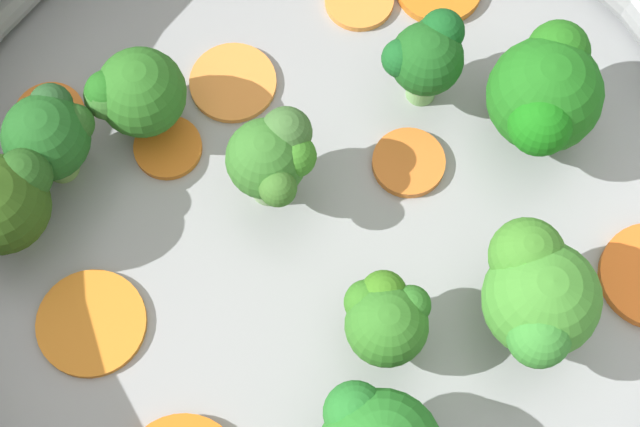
{
  "coord_description": "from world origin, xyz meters",
  "views": [
    {
      "loc": [
        -0.02,
        0.15,
        0.42
      ],
      "look_at": [
        0.0,
        0.0,
        0.03
      ],
      "focal_mm": 60.0,
      "sensor_mm": 36.0,
      "label": 1
    }
  ],
  "objects_px": {
    "carrot_slice_10": "(542,98)",
    "carrot_slice_7": "(91,323)",
    "carrot_slice_8": "(168,147)",
    "broccoli_floret_2": "(134,94)",
    "broccoli_floret_5": "(50,135)",
    "broccoli_floret_8": "(546,94)",
    "skillet": "(320,233)",
    "broccoli_floret_6": "(426,55)",
    "carrot_slice_3": "(233,83)",
    "carrot_slice_9": "(50,116)",
    "broccoli_floret_1": "(386,318)",
    "broccoli_floret_3": "(538,295)",
    "carrot_slice_0": "(409,163)",
    "broccoli_floret_7": "(273,158)"
  },
  "relations": [
    {
      "from": "carrot_slice_3",
      "to": "broccoli_floret_7",
      "type": "relative_size",
      "value": 0.78
    },
    {
      "from": "carrot_slice_3",
      "to": "broccoli_floret_7",
      "type": "xyz_separation_m",
      "value": [
        -0.03,
        0.04,
        0.03
      ]
    },
    {
      "from": "carrot_slice_7",
      "to": "broccoli_floret_1",
      "type": "distance_m",
      "value": 0.12
    },
    {
      "from": "broccoli_floret_2",
      "to": "carrot_slice_8",
      "type": "bearing_deg",
      "value": 140.13
    },
    {
      "from": "skillet",
      "to": "broccoli_floret_6",
      "type": "distance_m",
      "value": 0.08
    },
    {
      "from": "carrot_slice_9",
      "to": "broccoli_floret_8",
      "type": "relative_size",
      "value": 0.52
    },
    {
      "from": "broccoli_floret_3",
      "to": "broccoli_floret_6",
      "type": "bearing_deg",
      "value": -60.71
    },
    {
      "from": "carrot_slice_7",
      "to": "broccoli_floret_3",
      "type": "bearing_deg",
      "value": -170.02
    },
    {
      "from": "carrot_slice_8",
      "to": "broccoli_floret_3",
      "type": "bearing_deg",
      "value": 162.12
    },
    {
      "from": "carrot_slice_9",
      "to": "carrot_slice_10",
      "type": "relative_size",
      "value": 1.0
    },
    {
      "from": "broccoli_floret_6",
      "to": "broccoli_floret_8",
      "type": "relative_size",
      "value": 0.78
    },
    {
      "from": "carrot_slice_10",
      "to": "carrot_slice_7",
      "type": "bearing_deg",
      "value": 37.48
    },
    {
      "from": "broccoli_floret_2",
      "to": "broccoli_floret_6",
      "type": "height_order",
      "value": "broccoli_floret_6"
    },
    {
      "from": "skillet",
      "to": "carrot_slice_9",
      "type": "distance_m",
      "value": 0.12
    },
    {
      "from": "broccoli_floret_6",
      "to": "carrot_slice_10",
      "type": "bearing_deg",
      "value": -176.1
    },
    {
      "from": "broccoli_floret_5",
      "to": "broccoli_floret_8",
      "type": "height_order",
      "value": "broccoli_floret_8"
    },
    {
      "from": "carrot_slice_0",
      "to": "broccoli_floret_5",
      "type": "height_order",
      "value": "broccoli_floret_5"
    },
    {
      "from": "carrot_slice_10",
      "to": "broccoli_floret_7",
      "type": "height_order",
      "value": "broccoli_floret_7"
    },
    {
      "from": "carrot_slice_7",
      "to": "broccoli_floret_1",
      "type": "bearing_deg",
      "value": -173.14
    },
    {
      "from": "skillet",
      "to": "broccoli_floret_8",
      "type": "relative_size",
      "value": 5.85
    },
    {
      "from": "skillet",
      "to": "carrot_slice_3",
      "type": "height_order",
      "value": "carrot_slice_3"
    },
    {
      "from": "skillet",
      "to": "broccoli_floret_3",
      "type": "relative_size",
      "value": 6.19
    },
    {
      "from": "broccoli_floret_1",
      "to": "broccoli_floret_6",
      "type": "height_order",
      "value": "broccoli_floret_6"
    },
    {
      "from": "carrot_slice_3",
      "to": "broccoli_floret_1",
      "type": "bearing_deg",
      "value": 128.28
    },
    {
      "from": "skillet",
      "to": "broccoli_floret_3",
      "type": "bearing_deg",
      "value": 163.3
    },
    {
      "from": "carrot_slice_9",
      "to": "carrot_slice_10",
      "type": "bearing_deg",
      "value": -168.38
    },
    {
      "from": "skillet",
      "to": "carrot_slice_9",
      "type": "bearing_deg",
      "value": -14.05
    },
    {
      "from": "carrot_slice_7",
      "to": "carrot_slice_8",
      "type": "height_order",
      "value": "same"
    },
    {
      "from": "carrot_slice_7",
      "to": "broccoli_floret_2",
      "type": "xyz_separation_m",
      "value": [
        -0.0,
        -0.09,
        0.02
      ]
    },
    {
      "from": "carrot_slice_3",
      "to": "carrot_slice_8",
      "type": "relative_size",
      "value": 1.31
    },
    {
      "from": "broccoli_floret_1",
      "to": "broccoli_floret_7",
      "type": "relative_size",
      "value": 0.88
    },
    {
      "from": "carrot_slice_0",
      "to": "carrot_slice_10",
      "type": "distance_m",
      "value": 0.07
    },
    {
      "from": "broccoli_floret_2",
      "to": "carrot_slice_7",
      "type": "bearing_deg",
      "value": 89.38
    },
    {
      "from": "skillet",
      "to": "broccoli_floret_8",
      "type": "distance_m",
      "value": 0.11
    },
    {
      "from": "carrot_slice_0",
      "to": "carrot_slice_8",
      "type": "bearing_deg",
      "value": 5.22
    },
    {
      "from": "carrot_slice_9",
      "to": "carrot_slice_10",
      "type": "distance_m",
      "value": 0.21
    },
    {
      "from": "broccoli_floret_1",
      "to": "carrot_slice_7",
      "type": "bearing_deg",
      "value": 6.86
    },
    {
      "from": "carrot_slice_3",
      "to": "carrot_slice_9",
      "type": "height_order",
      "value": "carrot_slice_9"
    },
    {
      "from": "skillet",
      "to": "broccoli_floret_5",
      "type": "height_order",
      "value": "broccoli_floret_5"
    },
    {
      "from": "carrot_slice_7",
      "to": "broccoli_floret_5",
      "type": "relative_size",
      "value": 0.91
    },
    {
      "from": "broccoli_floret_1",
      "to": "broccoli_floret_3",
      "type": "bearing_deg",
      "value": -163.63
    },
    {
      "from": "carrot_slice_8",
      "to": "broccoli_floret_2",
      "type": "relative_size",
      "value": 0.65
    },
    {
      "from": "carrot_slice_3",
      "to": "broccoli_floret_5",
      "type": "xyz_separation_m",
      "value": [
        0.06,
        0.05,
        0.03
      ]
    },
    {
      "from": "carrot_slice_3",
      "to": "carrot_slice_10",
      "type": "bearing_deg",
      "value": -173.96
    },
    {
      "from": "skillet",
      "to": "carrot_slice_7",
      "type": "distance_m",
      "value": 0.1
    },
    {
      "from": "carrot_slice_0",
      "to": "broccoli_floret_7",
      "type": "bearing_deg",
      "value": 19.9
    },
    {
      "from": "carrot_slice_7",
      "to": "carrot_slice_8",
      "type": "xyz_separation_m",
      "value": [
        -0.01,
        -0.08,
        0.0
      ]
    },
    {
      "from": "carrot_slice_0",
      "to": "broccoli_floret_3",
      "type": "relative_size",
      "value": 0.56
    },
    {
      "from": "skillet",
      "to": "broccoli_floret_5",
      "type": "bearing_deg",
      "value": -5.2
    },
    {
      "from": "carrot_slice_9",
      "to": "broccoli_floret_5",
      "type": "bearing_deg",
      "value": 120.27
    }
  ]
}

